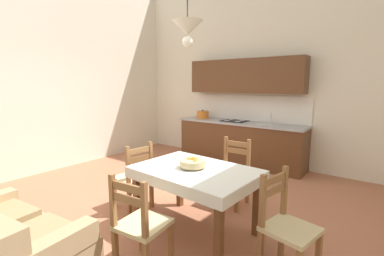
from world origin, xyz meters
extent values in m
cube|color=#AD6B4C|center=(0.00, 0.00, -0.05)|extent=(6.14, 6.19, 0.10)
cube|color=silver|center=(0.00, 2.85, 2.14)|extent=(6.14, 0.12, 4.28)
cube|color=silver|center=(-2.83, 0.00, 2.14)|extent=(0.12, 6.19, 4.28)
cube|color=#56331C|center=(-0.05, 2.48, 0.43)|extent=(2.72, 0.60, 0.86)
cube|color=#9E9EA3|center=(-0.05, 2.47, 0.88)|extent=(2.75, 0.63, 0.04)
cube|color=white|center=(-0.05, 2.78, 1.18)|extent=(2.72, 0.01, 0.55)
cube|color=#56331C|center=(-0.05, 2.61, 1.85)|extent=(2.50, 0.34, 0.70)
cube|color=black|center=(-0.05, 2.21, 0.04)|extent=(2.68, 0.02, 0.09)
cylinder|color=silver|center=(0.56, 2.48, 0.90)|extent=(0.34, 0.34, 0.02)
cylinder|color=silver|center=(0.56, 2.62, 1.01)|extent=(0.02, 0.02, 0.22)
cube|color=black|center=(-0.18, 2.48, 0.91)|extent=(0.52, 0.42, 0.01)
cylinder|color=silver|center=(-0.31, 2.38, 0.92)|extent=(0.11, 0.11, 0.01)
cylinder|color=silver|center=(-0.05, 2.38, 0.92)|extent=(0.11, 0.11, 0.01)
cylinder|color=silver|center=(-0.31, 2.58, 0.92)|extent=(0.11, 0.11, 0.01)
cylinder|color=silver|center=(-0.05, 2.58, 0.92)|extent=(0.11, 0.11, 0.01)
cylinder|color=orange|center=(-1.00, 2.46, 0.98)|extent=(0.28, 0.28, 0.15)
cylinder|color=orange|center=(-1.00, 2.46, 1.06)|extent=(0.29, 0.29, 0.02)
sphere|color=black|center=(-1.00, 2.46, 1.08)|extent=(0.04, 0.04, 0.04)
cube|color=brown|center=(0.80, -0.27, 0.74)|extent=(1.33, 0.93, 0.02)
cube|color=brown|center=(0.20, -0.61, 0.36)|extent=(0.07, 0.07, 0.73)
cube|color=brown|center=(1.36, -0.68, 0.36)|extent=(0.07, 0.07, 0.73)
cube|color=brown|center=(0.24, 0.13, 0.36)|extent=(0.07, 0.07, 0.73)
cube|color=brown|center=(1.40, 0.07, 0.36)|extent=(0.07, 0.07, 0.73)
cube|color=silver|center=(0.80, -0.27, 0.75)|extent=(1.39, 1.00, 0.00)
cube|color=silver|center=(0.78, -0.73, 0.69)|extent=(1.35, 0.08, 0.12)
cube|color=silver|center=(0.83, 0.19, 0.69)|extent=(1.35, 0.08, 0.12)
cube|color=silver|center=(0.13, -0.24, 0.69)|extent=(0.05, 0.93, 0.12)
cube|color=silver|center=(1.47, -0.31, 0.69)|extent=(0.05, 0.93, 0.12)
cube|color=#D1BC89|center=(0.78, 0.60, 0.43)|extent=(0.44, 0.44, 0.04)
cube|color=olive|center=(0.97, 0.42, 0.21)|extent=(0.05, 0.05, 0.41)
cube|color=olive|center=(0.61, 0.41, 0.21)|extent=(0.05, 0.05, 0.41)
cube|color=olive|center=(0.96, 0.78, 0.46)|extent=(0.05, 0.05, 0.93)
cube|color=olive|center=(0.60, 0.77, 0.46)|extent=(0.05, 0.05, 0.93)
cube|color=olive|center=(0.78, 0.78, 0.84)|extent=(0.32, 0.04, 0.07)
cube|color=olive|center=(0.78, 0.78, 0.74)|extent=(0.32, 0.04, 0.07)
cube|color=#D1BC89|center=(1.90, -0.35, 0.43)|extent=(0.50, 0.50, 0.04)
cube|color=olive|center=(2.11, -0.21, 0.21)|extent=(0.05, 0.05, 0.41)
cube|color=olive|center=(1.76, -0.14, 0.46)|extent=(0.05, 0.05, 0.93)
cube|color=olive|center=(1.69, -0.49, 0.46)|extent=(0.05, 0.05, 0.93)
cube|color=olive|center=(1.72, -0.31, 0.84)|extent=(0.09, 0.32, 0.07)
cube|color=olive|center=(1.72, -0.31, 0.74)|extent=(0.09, 0.32, 0.07)
cube|color=#D1BC89|center=(-0.24, -0.31, 0.43)|extent=(0.46, 0.46, 0.04)
cube|color=olive|center=(-0.44, -0.47, 0.21)|extent=(0.05, 0.05, 0.41)
cube|color=olive|center=(-0.40, -0.11, 0.21)|extent=(0.05, 0.05, 0.41)
cube|color=olive|center=(-0.08, -0.51, 0.46)|extent=(0.05, 0.05, 0.93)
cube|color=olive|center=(-0.04, -0.15, 0.46)|extent=(0.05, 0.05, 0.93)
cube|color=olive|center=(-0.06, -0.33, 0.84)|extent=(0.06, 0.32, 0.07)
cube|color=olive|center=(-0.06, -0.33, 0.74)|extent=(0.06, 0.32, 0.07)
cube|color=#D1BC89|center=(0.79, -1.07, 0.43)|extent=(0.46, 0.46, 0.04)
cube|color=olive|center=(0.60, -0.91, 0.21)|extent=(0.05, 0.05, 0.41)
cube|color=olive|center=(0.95, -0.87, 0.21)|extent=(0.05, 0.05, 0.41)
cube|color=olive|center=(0.64, -1.27, 0.46)|extent=(0.05, 0.05, 0.93)
cube|color=olive|center=(0.99, -1.23, 0.46)|extent=(0.05, 0.05, 0.93)
cube|color=olive|center=(0.81, -1.25, 0.84)|extent=(0.32, 0.06, 0.07)
cube|color=olive|center=(0.81, -1.25, 0.74)|extent=(0.32, 0.06, 0.07)
cube|color=tan|center=(-0.02, -1.84, 0.20)|extent=(1.48, 0.91, 0.40)
cube|color=tan|center=(0.61, -1.77, 0.49)|extent=(0.24, 0.69, 0.18)
cube|color=#A0855B|center=(0.31, -1.76, 0.45)|extent=(0.62, 0.58, 0.10)
cylinder|color=tan|center=(0.76, -0.27, 0.77)|extent=(0.17, 0.17, 0.02)
cylinder|color=tan|center=(0.76, -0.27, 0.81)|extent=(0.30, 0.30, 0.07)
sphere|color=orange|center=(0.71, -0.26, 0.82)|extent=(0.09, 0.09, 0.09)
sphere|color=orange|center=(0.82, -0.29, 0.82)|extent=(0.08, 0.08, 0.08)
sphere|color=orange|center=(0.76, -0.24, 0.83)|extent=(0.10, 0.10, 0.10)
cone|color=silver|center=(0.74, -0.33, 2.27)|extent=(0.32, 0.32, 0.14)
sphere|color=white|center=(0.74, -0.33, 2.13)|extent=(0.11, 0.11, 0.11)
camera|label=1|loc=(2.52, -2.61, 1.70)|focal=25.12mm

